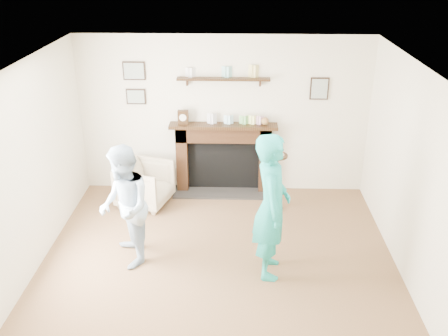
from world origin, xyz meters
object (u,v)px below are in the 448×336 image
Objects in this scene: woman at (269,270)px; pedestal_table at (276,171)px; armchair at (146,203)px; man at (130,261)px.

pedestal_table reaches higher than woman.
woman is at bearing -116.53° from armchair.
pedestal_table is at bearing -4.53° from woman.
armchair is 2.09m from pedestal_table.
man is 1.52× the size of pedestal_table.
armchair is at bearing 48.73° from woman.
woman is at bearing 65.10° from man.
armchair is 0.47× the size of man.
armchair is 0.41× the size of woman.
man reaches higher than armchair.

